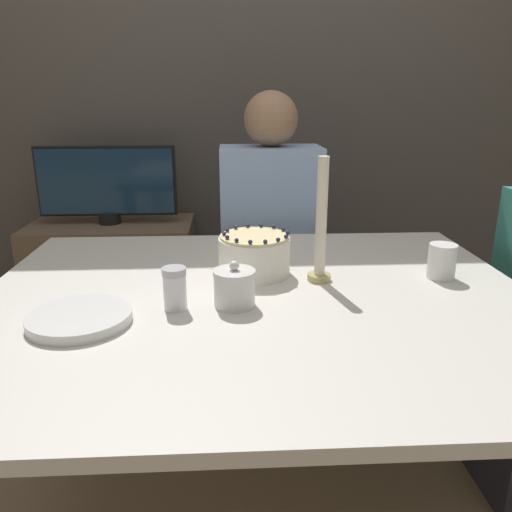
# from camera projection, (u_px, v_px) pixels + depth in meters

# --- Properties ---
(wall_behind) EXTENTS (8.00, 0.05, 2.60)m
(wall_behind) POSITION_uv_depth(u_px,v_px,m) (242.00, 86.00, 2.45)
(wall_behind) COLOR #4C4742
(wall_behind) RESTS_ON ground_plane
(dining_table) EXTENTS (1.44, 1.18, 0.76)m
(dining_table) POSITION_uv_depth(u_px,v_px,m) (258.00, 330.00, 1.32)
(dining_table) COLOR beige
(dining_table) RESTS_ON ground_plane
(cake) EXTENTS (0.20, 0.20, 0.13)m
(cake) POSITION_uv_depth(u_px,v_px,m) (256.00, 255.00, 1.43)
(cake) COLOR white
(cake) RESTS_ON dining_table
(sugar_bowl) EXTENTS (0.10, 0.10, 0.12)m
(sugar_bowl) POSITION_uv_depth(u_px,v_px,m) (234.00, 288.00, 1.21)
(sugar_bowl) COLOR silver
(sugar_bowl) RESTS_ON dining_table
(sugar_shaker) EXTENTS (0.06, 0.06, 0.10)m
(sugar_shaker) POSITION_uv_depth(u_px,v_px,m) (175.00, 288.00, 1.19)
(sugar_shaker) COLOR white
(sugar_shaker) RESTS_ON dining_table
(plate_stack) EXTENTS (0.23, 0.23, 0.02)m
(plate_stack) POSITION_uv_depth(u_px,v_px,m) (80.00, 318.00, 1.13)
(plate_stack) COLOR silver
(plate_stack) RESTS_ON dining_table
(candle) EXTENTS (0.07, 0.07, 0.34)m
(candle) POSITION_uv_depth(u_px,v_px,m) (321.00, 230.00, 1.35)
(candle) COLOR tan
(candle) RESTS_ON dining_table
(cup) EXTENTS (0.08, 0.08, 0.10)m
(cup) POSITION_uv_depth(u_px,v_px,m) (442.00, 261.00, 1.40)
(cup) COLOR white
(cup) RESTS_ON dining_table
(person_man_blue_shirt) EXTENTS (0.40, 0.34, 1.27)m
(person_man_blue_shirt) POSITION_uv_depth(u_px,v_px,m) (270.00, 268.00, 2.11)
(person_man_blue_shirt) COLOR #2D2D38
(person_man_blue_shirt) RESTS_ON ground_plane
(side_cabinet) EXTENTS (0.77, 0.40, 0.67)m
(side_cabinet) POSITION_uv_depth(u_px,v_px,m) (116.00, 289.00, 2.48)
(side_cabinet) COLOR brown
(side_cabinet) RESTS_ON ground_plane
(tv_monitor) EXTENTS (0.64, 0.10, 0.36)m
(tv_monitor) POSITION_uv_depth(u_px,v_px,m) (107.00, 183.00, 2.32)
(tv_monitor) COLOR black
(tv_monitor) RESTS_ON side_cabinet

